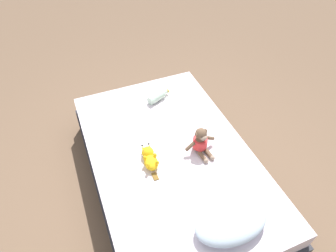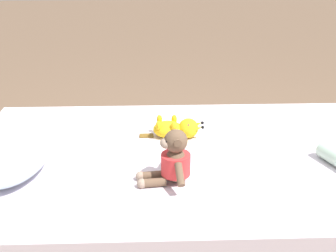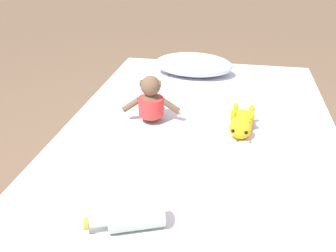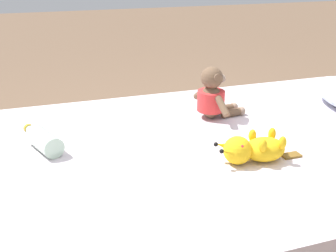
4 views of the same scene
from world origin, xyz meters
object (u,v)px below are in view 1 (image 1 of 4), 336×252
(bed, at_px, (171,169))
(glass_bottle, at_px, (157,97))
(plush_yellow_creature, at_px, (150,158))
(pillow, at_px, (231,223))
(plush_monkey, at_px, (201,142))

(bed, distance_m, glass_bottle, 0.74)
(glass_bottle, bearing_deg, bed, 79.16)
(plush_yellow_creature, bearing_deg, pillow, 113.29)
(bed, xyz_separation_m, plush_yellow_creature, (0.19, 0.01, 0.27))
(glass_bottle, bearing_deg, plush_monkey, 98.66)
(bed, height_order, pillow, pillow)
(pillow, xyz_separation_m, plush_monkey, (-0.12, -0.69, 0.03))
(plush_monkey, relative_size, glass_bottle, 1.15)
(pillow, relative_size, plush_monkey, 1.80)
(plush_monkey, bearing_deg, plush_yellow_creature, -4.99)
(bed, distance_m, pillow, 0.81)
(plush_yellow_creature, distance_m, glass_bottle, 0.77)
(bed, distance_m, plush_yellow_creature, 0.33)
(pillow, xyz_separation_m, plush_yellow_creature, (0.31, -0.73, -0.02))
(glass_bottle, bearing_deg, plush_yellow_creature, 65.16)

